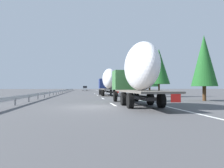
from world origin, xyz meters
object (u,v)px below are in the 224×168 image
car_black_suv (85,88)px  road_sign (113,84)px  truck_lead (108,81)px  truck_trailing (137,73)px  car_white_van (85,88)px

car_black_suv → road_sign: (-52.55, -6.77, 1.26)m
car_black_suv → truck_lead: bearing=-176.9°
truck_trailing → road_sign: 35.49m
car_black_suv → road_sign: size_ratio=1.35×
truck_lead → car_black_suv: bearing=3.1°
road_sign → truck_trailing: bearing=175.0°
car_black_suv → road_sign: bearing=-172.7°
car_white_van → car_black_suv: (20.99, -0.11, -0.00)m
truck_lead → road_sign: truck_lead is taller
car_black_suv → road_sign: 53.00m
car_white_van → car_black_suv: size_ratio=0.98×
truck_trailing → car_black_suv: (87.90, 3.67, -1.64)m
truck_lead → car_black_suv: 68.36m
car_white_van → road_sign: 32.32m
car_white_van → car_black_suv: car_white_van is taller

